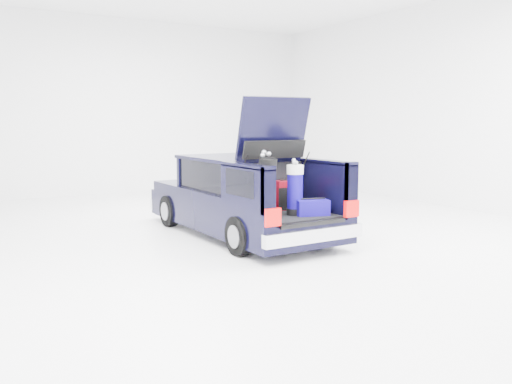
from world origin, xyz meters
TOP-DOWN VIEW (x-y plane):
  - ground at (0.00, 0.00)m, footprint 14.00×14.00m
  - car at (-0.00, 0.11)m, footprint 1.87×4.65m
  - red_suitcase at (0.22, -1.09)m, footprint 0.34×0.25m
  - black_golf_bag at (-0.43, -1.49)m, footprint 0.40×0.46m
  - blue_golf_bag at (0.08, -1.56)m, footprint 0.29×0.29m
  - blue_duffel at (0.28, -1.72)m, footprint 0.59×0.47m

SIDE VIEW (x-z plane):
  - ground at x=0.00m, z-range 0.00..0.00m
  - car at x=0.00m, z-range -0.56..1.91m
  - blue_duffel at x=0.28m, z-range 0.59..0.86m
  - red_suitcase at x=0.22m, z-range 0.59..1.10m
  - blue_golf_bag at x=0.08m, z-range 0.56..1.46m
  - black_golf_bag at x=-0.43m, z-range 0.55..1.58m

